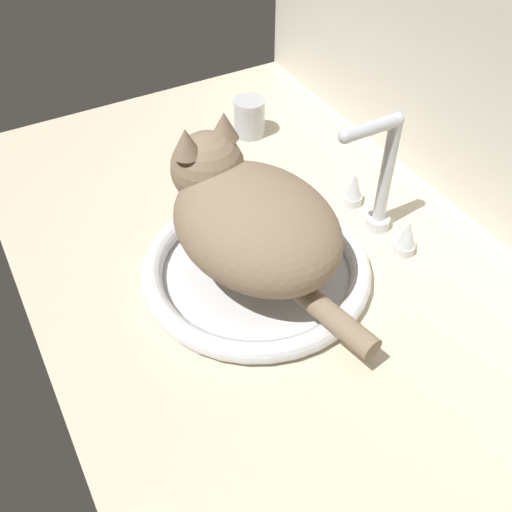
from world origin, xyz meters
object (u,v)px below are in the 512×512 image
Objects in this scene: faucet at (380,188)px; metal_jar at (249,117)px; cat at (247,216)px; sink_basin at (256,269)px.

faucet is 2.87× the size of metal_jar.
cat is (-1.98, -22.06, 2.05)cm from faucet.
faucet is at bearing 6.53° from metal_jar.
sink_basin is 1.62× the size of faucet.
sink_basin is 4.63× the size of metal_jar.
cat is at bearing -29.16° from metal_jar.
sink_basin is 22.76cm from faucet.
faucet is at bearing 84.86° from cat.
metal_jar is (-34.45, -3.95, -4.66)cm from faucet.
cat is at bearing -95.14° from faucet.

